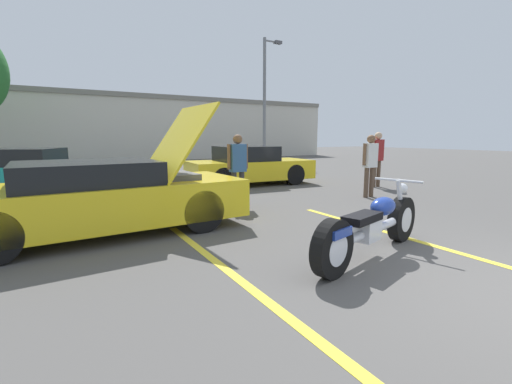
{
  "coord_description": "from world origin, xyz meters",
  "views": [
    {
      "loc": [
        -3.94,
        -1.29,
        1.59
      ],
      "look_at": [
        -1.49,
        2.91,
        0.8
      ],
      "focal_mm": 24.0,
      "sensor_mm": 36.0,
      "label": 1
    }
  ],
  "objects_px": {
    "motorcycle": "(372,227)",
    "show_car_hood_open": "(103,197)",
    "parked_car_right_row": "(249,166)",
    "light_pole": "(266,96)",
    "parked_car_left_row": "(27,172)",
    "spectator_midground": "(238,164)",
    "spectator_near_motorcycle": "(377,155)",
    "spectator_by_show_car": "(370,161)"
  },
  "relations": [
    {
      "from": "motorcycle",
      "to": "show_car_hood_open",
      "type": "distance_m",
      "value": 4.19
    },
    {
      "from": "motorcycle",
      "to": "parked_car_right_row",
      "type": "distance_m",
      "value": 7.26
    },
    {
      "from": "light_pole",
      "to": "parked_car_left_row",
      "type": "height_order",
      "value": "light_pole"
    },
    {
      "from": "light_pole",
      "to": "spectator_midground",
      "type": "relative_size",
      "value": 4.36
    },
    {
      "from": "light_pole",
      "to": "parked_car_left_row",
      "type": "relative_size",
      "value": 1.56
    },
    {
      "from": "spectator_near_motorcycle",
      "to": "spectator_midground",
      "type": "xyz_separation_m",
      "value": [
        -5.19,
        -0.47,
        -0.06
      ]
    },
    {
      "from": "motorcycle",
      "to": "spectator_by_show_car",
      "type": "relative_size",
      "value": 1.59
    },
    {
      "from": "spectator_near_motorcycle",
      "to": "spectator_by_show_car",
      "type": "bearing_deg",
      "value": -144.5
    },
    {
      "from": "spectator_midground",
      "to": "spectator_near_motorcycle",
      "type": "bearing_deg",
      "value": 5.16
    },
    {
      "from": "light_pole",
      "to": "spectator_near_motorcycle",
      "type": "height_order",
      "value": "light_pole"
    },
    {
      "from": "motorcycle",
      "to": "parked_car_left_row",
      "type": "bearing_deg",
      "value": 101.39
    },
    {
      "from": "light_pole",
      "to": "parked_car_left_row",
      "type": "xyz_separation_m",
      "value": [
        -11.6,
        -6.05,
        -3.35
      ]
    },
    {
      "from": "parked_car_left_row",
      "to": "spectator_midground",
      "type": "distance_m",
      "value": 6.25
    },
    {
      "from": "parked_car_left_row",
      "to": "spectator_midground",
      "type": "bearing_deg",
      "value": -24.17
    },
    {
      "from": "spectator_by_show_car",
      "to": "spectator_midground",
      "type": "distance_m",
      "value": 3.59
    },
    {
      "from": "show_car_hood_open",
      "to": "spectator_midground",
      "type": "bearing_deg",
      "value": 15.16
    },
    {
      "from": "parked_car_left_row",
      "to": "spectator_near_motorcycle",
      "type": "distance_m",
      "value": 10.34
    },
    {
      "from": "parked_car_right_row",
      "to": "spectator_by_show_car",
      "type": "xyz_separation_m",
      "value": [
        1.53,
        -3.75,
        0.36
      ]
    },
    {
      "from": "show_car_hood_open",
      "to": "parked_car_left_row",
      "type": "relative_size",
      "value": 1.01
    },
    {
      "from": "spectator_by_show_car",
      "to": "spectator_midground",
      "type": "xyz_separation_m",
      "value": [
        -3.52,
        0.72,
        0.0
      ]
    },
    {
      "from": "motorcycle",
      "to": "spectator_near_motorcycle",
      "type": "height_order",
      "value": "spectator_near_motorcycle"
    },
    {
      "from": "motorcycle",
      "to": "parked_car_right_row",
      "type": "relative_size",
      "value": 0.62
    },
    {
      "from": "light_pole",
      "to": "parked_car_right_row",
      "type": "height_order",
      "value": "light_pole"
    },
    {
      "from": "show_car_hood_open",
      "to": "spectator_near_motorcycle",
      "type": "height_order",
      "value": "show_car_hood_open"
    },
    {
      "from": "motorcycle",
      "to": "spectator_by_show_car",
      "type": "bearing_deg",
      "value": 26.53
    },
    {
      "from": "spectator_midground",
      "to": "motorcycle",
      "type": "bearing_deg",
      "value": -90.45
    },
    {
      "from": "motorcycle",
      "to": "light_pole",
      "type": "bearing_deg",
      "value": 47.62
    },
    {
      "from": "parked_car_right_row",
      "to": "spectator_near_motorcycle",
      "type": "bearing_deg",
      "value": -34.53
    },
    {
      "from": "spectator_midground",
      "to": "light_pole",
      "type": "bearing_deg",
      "value": 55.39
    },
    {
      "from": "parked_car_left_row",
      "to": "parked_car_right_row",
      "type": "xyz_separation_m",
      "value": [
        6.31,
        -1.46,
        0.0
      ]
    },
    {
      "from": "light_pole",
      "to": "spectator_by_show_car",
      "type": "distance_m",
      "value": 12.24
    },
    {
      "from": "parked_car_right_row",
      "to": "spectator_near_motorcycle",
      "type": "xyz_separation_m",
      "value": [
        3.21,
        -2.56,
        0.43
      ]
    },
    {
      "from": "motorcycle",
      "to": "spectator_by_show_car",
      "type": "height_order",
      "value": "spectator_by_show_car"
    },
    {
      "from": "motorcycle",
      "to": "show_car_hood_open",
      "type": "height_order",
      "value": "show_car_hood_open"
    },
    {
      "from": "parked_car_left_row",
      "to": "spectator_near_motorcycle",
      "type": "relative_size",
      "value": 2.66
    },
    {
      "from": "spectator_by_show_car",
      "to": "motorcycle",
      "type": "bearing_deg",
      "value": -137.86
    },
    {
      "from": "motorcycle",
      "to": "spectator_by_show_car",
      "type": "xyz_separation_m",
      "value": [
        3.55,
        3.21,
        0.56
      ]
    },
    {
      "from": "motorcycle",
      "to": "parked_car_right_row",
      "type": "height_order",
      "value": "parked_car_right_row"
    },
    {
      "from": "motorcycle",
      "to": "spectator_midground",
      "type": "xyz_separation_m",
      "value": [
        0.03,
        3.94,
        0.56
      ]
    },
    {
      "from": "parked_car_left_row",
      "to": "show_car_hood_open",
      "type": "bearing_deg",
      "value": -54.01
    },
    {
      "from": "parked_car_left_row",
      "to": "spectator_by_show_car",
      "type": "height_order",
      "value": "spectator_by_show_car"
    },
    {
      "from": "parked_car_left_row",
      "to": "parked_car_right_row",
      "type": "height_order",
      "value": "parked_car_right_row"
    }
  ]
}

